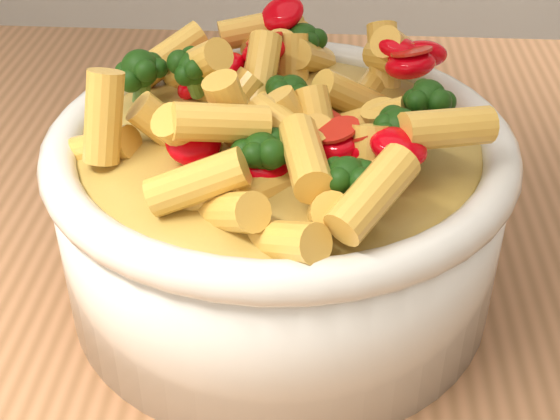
{
  "coord_description": "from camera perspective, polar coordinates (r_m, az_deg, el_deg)",
  "views": [
    {
      "loc": [
        -0.06,
        -0.41,
        1.23
      ],
      "look_at": [
        -0.09,
        -0.02,
        0.96
      ],
      "focal_mm": 50.0,
      "sensor_mm": 36.0,
      "label": 1
    }
  ],
  "objects": [
    {
      "name": "pasta_salad",
      "position": [
        0.44,
        0.0,
        7.98
      ],
      "size": [
        0.21,
        0.21,
        0.05
      ],
      "color": "#FFC950",
      "rests_on": "serving_bowl"
    },
    {
      "name": "table",
      "position": [
        0.6,
        8.51,
        -11.72
      ],
      "size": [
        1.2,
        0.8,
        0.9
      ],
      "color": "#A86F48",
      "rests_on": "ground"
    },
    {
      "name": "serving_bowl",
      "position": [
        0.47,
        0.0,
        0.14
      ],
      "size": [
        0.27,
        0.27,
        0.12
      ],
      "color": "silver",
      "rests_on": "table"
    }
  ]
}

